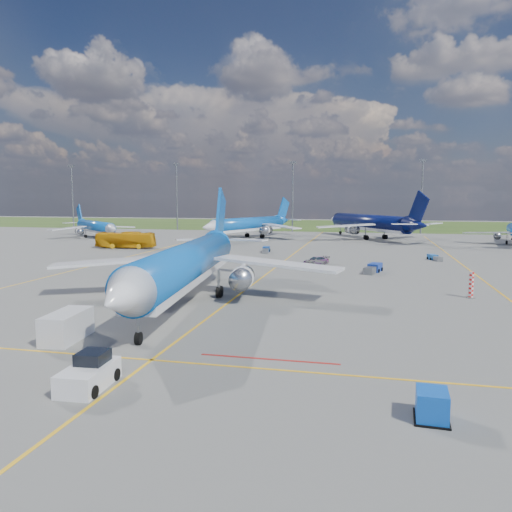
% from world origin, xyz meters
% --- Properties ---
extents(ground, '(400.00, 400.00, 0.00)m').
position_xyz_m(ground, '(0.00, 0.00, 0.00)').
color(ground, '#555552').
rests_on(ground, ground).
extents(grass_strip, '(400.00, 80.00, 0.01)m').
position_xyz_m(grass_strip, '(0.00, 150.00, 0.00)').
color(grass_strip, '#2D4719').
rests_on(grass_strip, ground).
extents(taxiway_lines, '(60.25, 160.00, 0.02)m').
position_xyz_m(taxiway_lines, '(0.17, 27.70, 0.01)').
color(taxiway_lines, gold).
rests_on(taxiway_lines, ground).
extents(floodlight_masts, '(202.20, 0.50, 22.70)m').
position_xyz_m(floodlight_masts, '(10.00, 110.00, 12.56)').
color(floodlight_masts, slate).
rests_on(floodlight_masts, ground).
extents(warning_post, '(0.50, 0.50, 3.00)m').
position_xyz_m(warning_post, '(26.00, 8.00, 1.50)').
color(warning_post, red).
rests_on(warning_post, ground).
extents(bg_jet_nw, '(42.50, 41.83, 8.88)m').
position_xyz_m(bg_jet_nw, '(-59.22, 72.85, 0.00)').
color(bg_jet_nw, '#0C54AF').
rests_on(bg_jet_nw, ground).
extents(bg_jet_nnw, '(44.96, 50.41, 10.88)m').
position_xyz_m(bg_jet_nnw, '(-17.64, 81.22, 0.00)').
color(bg_jet_nnw, '#0C54AF').
rests_on(bg_jet_nnw, ground).
extents(bg_jet_n, '(55.91, 59.31, 12.40)m').
position_xyz_m(bg_jet_n, '(14.56, 87.56, 0.00)').
color(bg_jet_n, '#070E3E').
rests_on(bg_jet_n, ground).
extents(main_airliner, '(40.94, 50.74, 12.29)m').
position_xyz_m(main_airliner, '(-4.34, -1.30, 0.00)').
color(main_airliner, '#0C54AF').
rests_on(main_airliner, ground).
extents(pushback_tug, '(2.49, 6.09, 2.04)m').
position_xyz_m(pushback_tug, '(-1.52, -25.40, 0.83)').
color(pushback_tug, silver).
rests_on(pushback_tug, ground).
extents(uld_container, '(1.66, 2.03, 1.56)m').
position_xyz_m(uld_container, '(18.03, -25.51, 0.78)').
color(uld_container, '#0D4BBA').
rests_on(uld_container, ground).
extents(service_van, '(2.77, 5.32, 2.25)m').
position_xyz_m(service_van, '(-8.69, -16.87, 1.13)').
color(service_van, silver).
rests_on(service_van, ground).
extents(apron_bus, '(13.32, 4.52, 3.64)m').
position_xyz_m(apron_bus, '(-37.98, 49.44, 1.82)').
color(apron_bus, orange).
rests_on(apron_bus, ground).
extents(service_car_a, '(2.59, 3.58, 1.13)m').
position_xyz_m(service_car_a, '(-18.37, 21.05, 0.57)').
color(service_car_a, '#999999').
rests_on(service_car_a, ground).
extents(service_car_b, '(5.12, 2.70, 1.37)m').
position_xyz_m(service_car_b, '(-17.44, 36.43, 0.69)').
color(service_car_b, '#999999').
rests_on(service_car_b, ground).
extents(service_car_c, '(4.73, 4.42, 1.34)m').
position_xyz_m(service_car_c, '(5.98, 32.19, 0.67)').
color(service_car_c, '#999999').
rests_on(service_car_c, ground).
extents(baggage_tug_w, '(2.89, 5.80, 1.26)m').
position_xyz_m(baggage_tug_w, '(15.34, 25.12, 0.59)').
color(baggage_tug_w, navy).
rests_on(baggage_tug_w, ground).
extents(baggage_tug_c, '(1.89, 4.94, 1.08)m').
position_xyz_m(baggage_tug_c, '(-6.03, 48.40, 0.51)').
color(baggage_tug_c, navy).
rests_on(baggage_tug_c, ground).
extents(baggage_tug_e, '(2.34, 4.36, 0.95)m').
position_xyz_m(baggage_tug_e, '(26.17, 42.58, 0.44)').
color(baggage_tug_e, '#1B55A4').
rests_on(baggage_tug_e, ground).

